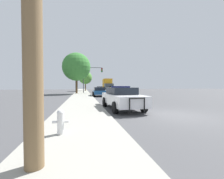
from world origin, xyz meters
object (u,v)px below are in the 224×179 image
(tree_sidewalk_mid, at_px, (76,67))
(traffic_light, at_px, (91,74))
(car_background_midblock, at_px, (99,91))
(fire_hydrant, at_px, (61,121))
(police_car, at_px, (122,97))
(car_background_oncoming, at_px, (114,89))
(tree_sidewalk_far, at_px, (85,78))
(box_truck, at_px, (107,85))
(car_background_distant, at_px, (100,89))

(tree_sidewalk_mid, bearing_deg, traffic_light, 36.88)
(car_background_midblock, bearing_deg, tree_sidewalk_mid, 120.28)
(fire_hydrant, bearing_deg, police_car, 57.24)
(police_car, relative_size, traffic_light, 0.98)
(traffic_light, bearing_deg, car_background_oncoming, 43.98)
(tree_sidewalk_far, bearing_deg, traffic_light, -85.01)
(car_background_midblock, bearing_deg, car_background_oncoming, 71.16)
(car_background_oncoming, distance_m, car_background_midblock, 15.12)
(box_truck, distance_m, tree_sidewalk_far, 6.50)
(traffic_light, xyz_separation_m, car_background_oncoming, (5.88, 5.68, -3.13))
(police_car, relative_size, car_background_oncoming, 1.10)
(police_car, distance_m, tree_sidewalk_far, 32.07)
(car_background_midblock, height_order, box_truck, box_truck)
(tree_sidewalk_far, bearing_deg, car_background_distant, -3.50)
(box_truck, bearing_deg, car_background_oncoming, 99.37)
(tree_sidewalk_far, xyz_separation_m, tree_sidewalk_mid, (-1.89, -13.14, 1.32))
(traffic_light, distance_m, car_background_oncoming, 8.75)
(car_background_oncoming, bearing_deg, traffic_light, 41.74)
(tree_sidewalk_mid, bearing_deg, car_background_midblock, -61.03)
(car_background_oncoming, distance_m, tree_sidewalk_mid, 12.50)
(traffic_light, xyz_separation_m, car_background_distant, (2.96, 10.76, -3.18))
(traffic_light, bearing_deg, tree_sidewalk_far, 94.99)
(car_background_distant, relative_size, tree_sidewalk_far, 0.75)
(car_background_oncoming, bearing_deg, fire_hydrant, 73.06)
(tree_sidewalk_far, bearing_deg, car_background_oncoming, -37.86)
(traffic_light, bearing_deg, fire_hydrant, -95.38)
(tree_sidewalk_mid, bearing_deg, car_background_distant, 65.75)
(traffic_light, xyz_separation_m, tree_sidewalk_mid, (-2.85, -2.14, 1.20))
(fire_hydrant, bearing_deg, tree_sidewalk_far, 87.69)
(police_car, bearing_deg, car_background_oncoming, -103.52)
(police_car, relative_size, tree_sidewalk_mid, 0.68)
(box_truck, bearing_deg, tree_sidewalk_far, 3.74)
(fire_hydrant, distance_m, tree_sidewalk_mid, 24.41)
(police_car, distance_m, traffic_light, 21.12)
(police_car, xyz_separation_m, tree_sidewalk_mid, (-3.77, 18.74, 4.28))
(fire_hydrant, height_order, box_truck, box_truck)
(car_background_oncoming, bearing_deg, box_truck, -85.55)
(car_background_midblock, relative_size, tree_sidewalk_mid, 0.54)
(car_background_distant, bearing_deg, police_car, -91.63)
(traffic_light, height_order, box_truck, traffic_light)
(traffic_light, distance_m, tree_sidewalk_far, 11.04)
(car_background_distant, bearing_deg, fire_hydrant, -96.29)
(car_background_oncoming, bearing_deg, car_background_midblock, 67.61)
(police_car, relative_size, tree_sidewalk_far, 0.95)
(police_car, xyz_separation_m, box_truck, (4.33, 31.99, 1.03))
(fire_hydrant, distance_m, car_background_oncoming, 32.88)
(car_background_distant, xyz_separation_m, box_truck, (2.29, 0.35, 1.12))
(police_car, height_order, traffic_light, traffic_light)
(police_car, relative_size, car_background_midblock, 1.27)
(tree_sidewalk_far, bearing_deg, box_truck, 1.06)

